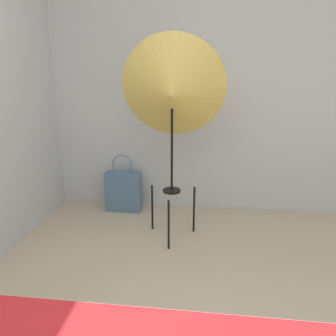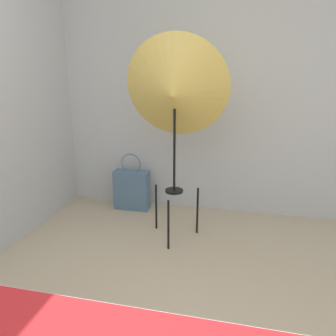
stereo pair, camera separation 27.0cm
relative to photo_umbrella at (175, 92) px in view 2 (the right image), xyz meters
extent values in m
cube|color=#B7BCC1|center=(0.05, 0.75, -0.04)|extent=(8.00, 0.05, 2.60)
cylinder|color=black|center=(0.00, -0.24, -1.11)|extent=(0.02, 0.02, 0.46)
cylinder|color=black|center=(-0.20, 0.12, -1.11)|extent=(0.02, 0.02, 0.46)
cylinder|color=black|center=(0.20, 0.12, -1.11)|extent=(0.02, 0.02, 0.46)
cylinder|color=black|center=(0.00, 0.00, -0.88)|extent=(0.16, 0.16, 0.02)
cylinder|color=black|center=(0.00, 0.00, -0.44)|extent=(0.02, 0.02, 0.89)
cone|color=#D1B251|center=(0.00, 0.00, 0.01)|extent=(0.91, 0.48, 0.94)
cube|color=slate|center=(-0.60, 0.53, -1.12)|extent=(0.39, 0.16, 0.44)
torus|color=slate|center=(-0.60, 0.53, -0.81)|extent=(0.23, 0.01, 0.23)
camera|label=1|loc=(0.31, -2.79, 0.18)|focal=35.00mm
camera|label=2|loc=(0.57, -2.74, 0.18)|focal=35.00mm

